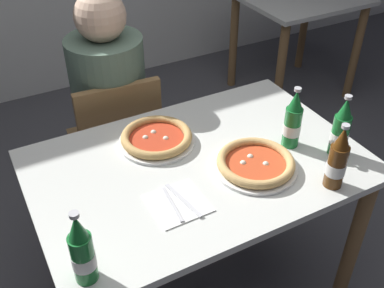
{
  "coord_description": "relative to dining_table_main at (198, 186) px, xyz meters",
  "views": [
    {
      "loc": [
        -0.64,
        -1.13,
        1.79
      ],
      "look_at": [
        0.0,
        0.05,
        0.8
      ],
      "focal_mm": 42.64,
      "sensor_mm": 36.0,
      "label": 1
    }
  ],
  "objects": [
    {
      "name": "pizza_margherita_near",
      "position": [
        -0.08,
        0.18,
        0.14
      ],
      "size": [
        0.3,
        0.3,
        0.04
      ],
      "color": "white",
      "rests_on": "dining_table_main"
    },
    {
      "name": "pizza_marinara_far",
      "position": [
        0.16,
        -0.13,
        0.14
      ],
      "size": [
        0.3,
        0.3,
        0.04
      ],
      "color": "white",
      "rests_on": "dining_table_main"
    },
    {
      "name": "beer_bottle_center",
      "position": [
        0.36,
        -0.07,
        0.22
      ],
      "size": [
        0.07,
        0.07,
        0.25
      ],
      "color": "#196B2D",
      "rests_on": "dining_table_main"
    },
    {
      "name": "diner_seated",
      "position": [
        -0.11,
        0.66,
        -0.05
      ],
      "size": [
        0.34,
        0.34,
        1.21
      ],
      "color": "#2D3342",
      "rests_on": "ground_plane"
    },
    {
      "name": "beer_bottle_left",
      "position": [
        -0.51,
        -0.3,
        0.22
      ],
      "size": [
        0.07,
        0.07,
        0.25
      ],
      "color": "#196B2D",
      "rests_on": "dining_table_main"
    },
    {
      "name": "dining_table_background",
      "position": [
        1.52,
        1.28,
        -0.04
      ],
      "size": [
        0.8,
        0.7,
        0.75
      ],
      "color": "silver",
      "rests_on": "ground_plane"
    },
    {
      "name": "dining_table_main",
      "position": [
        0.0,
        0.0,
        0.0
      ],
      "size": [
        1.2,
        0.8,
        0.75
      ],
      "color": "silver",
      "rests_on": "ground_plane"
    },
    {
      "name": "beer_bottle_right",
      "position": [
        0.35,
        -0.32,
        0.22
      ],
      "size": [
        0.07,
        0.07,
        0.25
      ],
      "color": "#512D0F",
      "rests_on": "dining_table_main"
    },
    {
      "name": "beer_bottle_extra",
      "position": [
        0.48,
        -0.19,
        0.22
      ],
      "size": [
        0.07,
        0.07,
        0.25
      ],
      "color": "#196B2D",
      "rests_on": "dining_table_main"
    },
    {
      "name": "napkin_with_cutlery",
      "position": [
        -0.16,
        -0.16,
        0.12
      ],
      "size": [
        0.18,
        0.19,
        0.01
      ],
      "color": "white",
      "rests_on": "dining_table_main"
    },
    {
      "name": "chair_behind_table",
      "position": [
        -0.11,
        0.61,
        -0.15
      ],
      "size": [
        0.43,
        0.43,
        0.85
      ],
      "rotation": [
        0.0,
        0.0,
        3.07
      ],
      "color": "olive",
      "rests_on": "ground_plane"
    }
  ]
}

